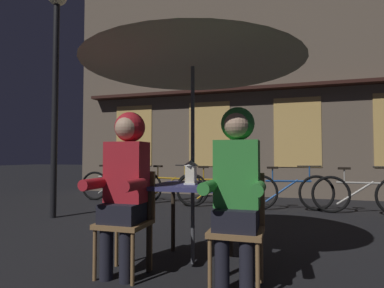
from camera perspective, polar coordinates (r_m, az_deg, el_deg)
The scene contains 15 objects.
ground_plane at distance 3.11m, azimuth 0.13°, elevation -21.18°, with size 60.00×60.00×0.00m, color black.
cafe_table at distance 2.96m, azimuth 0.13°, elevation -9.41°, with size 0.72×0.72×0.74m.
patio_umbrella at distance 3.12m, azimuth 0.13°, elevation 17.41°, with size 2.10×2.10×2.31m.
lantern at distance 2.93m, azimuth -0.21°, elevation -5.11°, with size 0.11×0.11×0.23m.
chair_left at distance 2.83m, azimuth -11.69°, elevation -12.76°, with size 0.40×0.40×0.87m.
chair_right at distance 2.53m, azimuth 8.48°, elevation -14.03°, with size 0.40×0.40×0.87m.
person_left_hooded at distance 2.73m, azimuth -12.20°, elevation -5.56°, with size 0.45×0.56×1.40m.
person_right_hooded at distance 2.42m, azimuth 8.24°, elevation -6.01°, with size 0.45×0.56×1.40m.
shopfront_building at distance 8.51m, azimuth 11.04°, elevation 11.90°, with size 10.00×0.93×6.20m.
street_lamp at distance 5.85m, azimuth -23.83°, elevation 14.87°, with size 0.32×0.32×3.88m.
bicycle_nearest at distance 7.31m, azimuth -13.98°, elevation -7.43°, with size 1.68×0.24×0.84m.
bicycle_second at distance 6.63m, azimuth -4.31°, elevation -8.02°, with size 1.65×0.40×0.84m.
bicycle_third at distance 6.22m, azimuth 4.76°, elevation -8.39°, with size 1.67×0.28×0.84m.
bicycle_fourth at distance 6.11m, azimuth 17.33°, elevation -8.41°, with size 1.66×0.35×0.84m.
bicycle_fifth at distance 6.20m, azimuth 28.96°, elevation -8.13°, with size 1.68×0.08×0.84m.
Camera 1 is at (0.83, -2.82, 1.00)m, focal length 28.89 mm.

